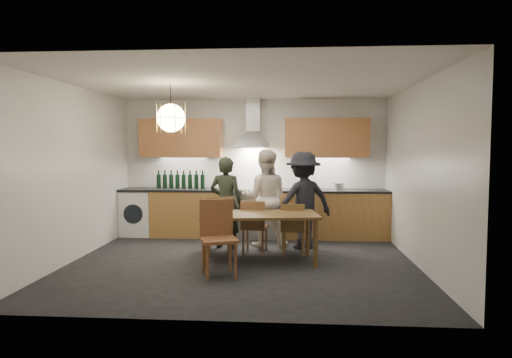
# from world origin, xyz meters

# --- Properties ---
(ground) EXTENTS (5.00, 5.00, 0.00)m
(ground) POSITION_xyz_m (0.00, 0.00, 0.00)
(ground) COLOR black
(ground) RESTS_ON ground
(room_shell) EXTENTS (5.02, 4.52, 2.61)m
(room_shell) POSITION_xyz_m (0.00, 0.00, 1.71)
(room_shell) COLOR white
(room_shell) RESTS_ON ground
(counter_run) EXTENTS (5.00, 0.62, 0.90)m
(counter_run) POSITION_xyz_m (0.02, 1.95, 0.45)
(counter_run) COLOR #BD8948
(counter_run) RESTS_ON ground
(range_stove) EXTENTS (0.90, 0.60, 0.92)m
(range_stove) POSITION_xyz_m (0.00, 1.94, 0.44)
(range_stove) COLOR silver
(range_stove) RESTS_ON ground
(wall_fixtures) EXTENTS (4.30, 0.54, 1.10)m
(wall_fixtures) POSITION_xyz_m (0.00, 2.07, 1.87)
(wall_fixtures) COLOR tan
(wall_fixtures) RESTS_ON ground
(pendant_lamp) EXTENTS (0.43, 0.43, 0.70)m
(pendant_lamp) POSITION_xyz_m (-1.00, -0.10, 2.10)
(pendant_lamp) COLOR black
(pendant_lamp) RESTS_ON ground
(dining_table) EXTENTS (1.79, 1.05, 0.72)m
(dining_table) POSITION_xyz_m (0.25, 0.08, 0.63)
(dining_table) COLOR brown
(dining_table) RESTS_ON ground
(chair_back_left) EXTENTS (0.50, 0.50, 0.92)m
(chair_back_left) POSITION_xyz_m (-0.41, 0.52, 0.53)
(chair_back_left) COLOR brown
(chair_back_left) RESTS_ON ground
(chair_back_mid) EXTENTS (0.43, 0.43, 0.85)m
(chair_back_mid) POSITION_xyz_m (0.13, 0.56, 0.49)
(chair_back_mid) COLOR brown
(chair_back_mid) RESTS_ON ground
(chair_back_right) EXTENTS (0.40, 0.40, 0.81)m
(chair_back_right) POSITION_xyz_m (0.75, 0.52, 0.47)
(chair_back_right) COLOR brown
(chair_back_right) RESTS_ON ground
(chair_front) EXTENTS (0.57, 0.57, 0.99)m
(chair_front) POSITION_xyz_m (-0.26, -0.62, 0.57)
(chair_front) COLOR brown
(chair_front) RESTS_ON ground
(person_left) EXTENTS (0.62, 0.46, 1.53)m
(person_left) POSITION_xyz_m (-0.36, 0.94, 0.77)
(person_left) COLOR black
(person_left) RESTS_ON ground
(person_mid) EXTENTS (0.82, 0.65, 1.64)m
(person_mid) POSITION_xyz_m (0.27, 1.19, 0.82)
(person_mid) COLOR silver
(person_mid) RESTS_ON ground
(person_right) EXTENTS (1.20, 0.98, 1.61)m
(person_right) POSITION_xyz_m (0.92, 1.04, 0.81)
(person_right) COLOR black
(person_right) RESTS_ON ground
(mixing_bowl) EXTENTS (0.31, 0.31, 0.06)m
(mixing_bowl) POSITION_xyz_m (0.93, 1.85, 0.93)
(mixing_bowl) COLOR #B6B6BA
(mixing_bowl) RESTS_ON counter_run
(stock_pot) EXTENTS (0.22, 0.22, 0.12)m
(stock_pot) POSITION_xyz_m (1.60, 1.93, 0.96)
(stock_pot) COLOR #B2B3B6
(stock_pot) RESTS_ON counter_run
(wine_bottles) EXTENTS (0.93, 0.08, 0.34)m
(wine_bottles) POSITION_xyz_m (-1.38, 2.01, 1.07)
(wine_bottles) COLOR black
(wine_bottles) RESTS_ON counter_run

